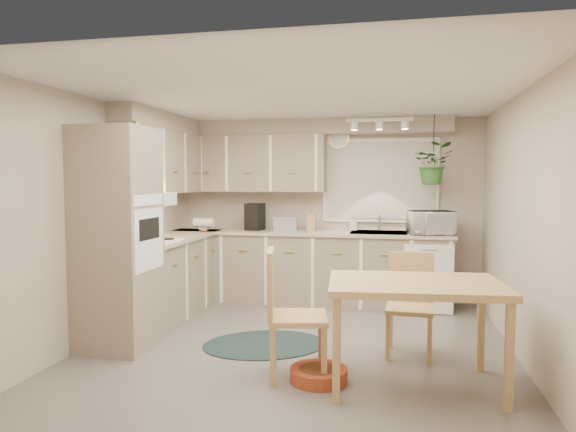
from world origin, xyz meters
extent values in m
plane|color=#68635B|center=(0.00, 0.00, 0.00)|extent=(4.20, 4.20, 0.00)
plane|color=silver|center=(0.00, 0.00, 2.40)|extent=(4.20, 4.20, 0.00)
cube|color=#AFA191|center=(0.00, 2.10, 1.20)|extent=(4.00, 0.04, 2.40)
cube|color=#AFA191|center=(0.00, -2.10, 1.20)|extent=(4.00, 0.04, 2.40)
cube|color=#AFA191|center=(-2.00, 0.00, 1.20)|extent=(0.04, 4.20, 2.40)
cube|color=#AFA191|center=(2.00, 0.00, 1.20)|extent=(0.04, 4.20, 2.40)
cube|color=gray|center=(-1.70, 0.88, 0.45)|extent=(0.60, 1.85, 0.90)
cube|color=gray|center=(-0.20, 1.80, 0.45)|extent=(3.60, 0.60, 0.90)
cube|color=beige|center=(-1.69, 0.88, 0.92)|extent=(0.64, 1.89, 0.04)
cube|color=beige|center=(-0.20, 1.79, 0.92)|extent=(3.64, 0.64, 0.04)
cube|color=gray|center=(-1.68, -0.38, 1.05)|extent=(0.65, 0.65, 2.10)
cube|color=white|center=(-1.35, -0.38, 1.05)|extent=(0.02, 0.56, 0.58)
cube|color=gray|center=(-1.82, 1.00, 1.83)|extent=(0.35, 2.00, 0.75)
cube|color=gray|center=(-1.00, 1.93, 1.83)|extent=(2.00, 0.35, 0.75)
cube|color=#AFA191|center=(-1.85, 1.00, 2.30)|extent=(0.30, 2.00, 0.20)
cube|color=#AFA191|center=(-0.20, 1.95, 2.30)|extent=(3.60, 0.30, 0.20)
cube|color=white|center=(-1.68, 0.30, 0.94)|extent=(0.52, 0.58, 0.02)
cube|color=white|center=(-1.70, 0.30, 1.40)|extent=(0.40, 0.60, 0.14)
cube|color=beige|center=(0.70, 2.07, 1.60)|extent=(1.40, 0.02, 1.00)
cube|color=white|center=(0.70, 2.08, 1.60)|extent=(1.50, 0.02, 1.10)
cube|color=#A4A7AC|center=(0.70, 1.80, 0.90)|extent=(0.70, 0.48, 0.10)
cube|color=white|center=(1.30, 1.49, 0.42)|extent=(0.58, 0.02, 0.83)
cube|color=white|center=(0.70, 1.55, 2.33)|extent=(0.80, 0.04, 0.04)
cylinder|color=#E6B651|center=(0.15, 2.07, 2.18)|extent=(0.30, 0.03, 0.30)
cube|color=tan|center=(1.06, -0.75, 0.41)|extent=(1.39, 0.99, 0.83)
cube|color=tan|center=(0.14, -0.75, 0.52)|extent=(0.58, 0.58, 1.05)
cube|color=tan|center=(1.04, -0.05, 0.47)|extent=(0.46, 0.46, 0.93)
ellipsoid|color=black|center=(-0.33, -0.02, 0.01)|extent=(1.46, 1.30, 0.01)
cylinder|color=#A44720|center=(0.32, -0.81, 0.05)|extent=(0.48, 0.48, 0.11)
imported|color=white|center=(1.33, 1.70, 1.12)|extent=(0.58, 0.41, 0.35)
imported|color=white|center=(0.36, 1.95, 0.99)|extent=(0.12, 0.21, 0.09)
imported|color=#2D6126|center=(1.35, 1.70, 1.75)|extent=(0.47, 0.52, 0.40)
cube|color=black|center=(-0.93, 1.80, 1.12)|extent=(0.24, 0.28, 0.36)
cube|color=#A4A7AC|center=(-0.51, 1.82, 1.03)|extent=(0.32, 0.20, 0.19)
cube|color=tan|center=(-0.17, 1.85, 1.05)|extent=(0.11, 0.11, 0.23)
camera|label=1|loc=(0.89, -4.77, 1.60)|focal=32.00mm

